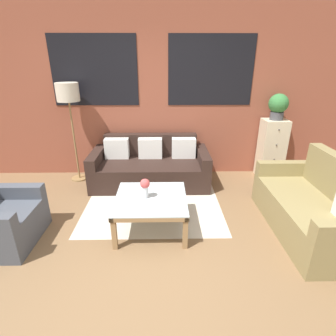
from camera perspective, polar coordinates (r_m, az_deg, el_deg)
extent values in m
plane|color=brown|center=(2.93, -4.25, -19.84)|extent=(16.00, 16.00, 0.00)
cube|color=brown|center=(4.64, -3.18, 15.45)|extent=(8.40, 0.08, 2.80)
cube|color=black|center=(4.69, -15.73, 19.69)|extent=(1.40, 0.01, 1.10)
cube|color=black|center=(4.62, 9.32, 20.16)|extent=(1.40, 0.01, 1.10)
cube|color=beige|center=(3.91, -3.23, -7.75)|extent=(1.94, 1.65, 0.00)
cube|color=black|center=(4.36, -3.91, -1.47)|extent=(1.60, 0.72, 0.40)
cube|color=black|center=(4.70, -3.73, 2.84)|extent=(1.60, 0.16, 0.78)
cube|color=black|center=(4.53, -15.08, -0.05)|extent=(0.16, 0.88, 0.58)
cube|color=black|center=(4.44, 7.53, 0.11)|extent=(0.16, 0.88, 0.58)
cube|color=white|center=(4.55, -11.07, 4.20)|extent=(0.40, 0.16, 0.34)
cube|color=white|center=(4.49, -3.87, 4.31)|extent=(0.40, 0.16, 0.34)
cube|color=white|center=(4.49, 3.43, 4.36)|extent=(0.40, 0.16, 0.34)
cube|color=olive|center=(3.63, 26.90, -9.19)|extent=(0.64, 1.37, 0.42)
cube|color=olive|center=(4.21, 23.65, -2.69)|extent=(0.80, 0.14, 0.62)
cube|color=#474C56|center=(3.58, -31.60, -10.80)|extent=(0.64, 0.53, 0.40)
cube|color=#474C56|center=(3.83, -30.50, -7.04)|extent=(0.80, 0.14, 0.56)
cube|color=silver|center=(3.19, -3.76, -6.55)|extent=(0.86, 0.86, 0.01)
cube|color=#99754C|center=(2.86, -4.10, -11.03)|extent=(0.86, 0.05, 0.05)
cube|color=#99754C|center=(3.56, -3.47, -3.82)|extent=(0.86, 0.05, 0.05)
cube|color=#99754C|center=(3.25, -10.94, -6.98)|extent=(0.05, 0.86, 0.05)
cube|color=#99754C|center=(3.21, 3.53, -6.97)|extent=(0.05, 0.86, 0.05)
cube|color=#99754C|center=(3.02, -11.64, -13.68)|extent=(0.06, 0.06, 0.42)
cube|color=#99754C|center=(2.98, 3.77, -13.77)|extent=(0.06, 0.06, 0.42)
cube|color=#99754C|center=(3.67, -9.56, -6.48)|extent=(0.06, 0.06, 0.42)
cube|color=#99754C|center=(3.64, 2.80, -6.46)|extent=(0.06, 0.06, 0.42)
cylinder|color=olive|center=(4.95, -18.65, -2.07)|extent=(0.28, 0.28, 0.02)
cylinder|color=olive|center=(4.72, -19.67, 5.44)|extent=(0.03, 0.03, 1.33)
cylinder|color=beige|center=(4.57, -21.02, 15.19)|extent=(0.36, 0.36, 0.29)
cube|color=beige|center=(4.96, 21.57, 3.89)|extent=(0.40, 0.35, 1.03)
sphere|color=#38332D|center=(4.70, 23.03, 7.65)|extent=(0.02, 0.02, 0.02)
sphere|color=#38332D|center=(4.76, 22.56, 4.65)|extent=(0.02, 0.02, 0.02)
sphere|color=#38332D|center=(4.84, 22.11, 1.75)|extent=(0.02, 0.02, 0.02)
sphere|color=#38332D|center=(4.93, 21.68, -1.06)|extent=(0.02, 0.02, 0.02)
cylinder|color=#47474C|center=(4.82, 22.56, 10.47)|extent=(0.22, 0.22, 0.13)
sphere|color=#387A3D|center=(4.79, 22.93, 12.82)|extent=(0.32, 0.32, 0.32)
cylinder|color=silver|center=(3.16, -4.97, -5.24)|extent=(0.08, 0.08, 0.15)
sphere|color=#CC4C4C|center=(3.11, -5.04, -3.40)|extent=(0.12, 0.12, 0.12)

